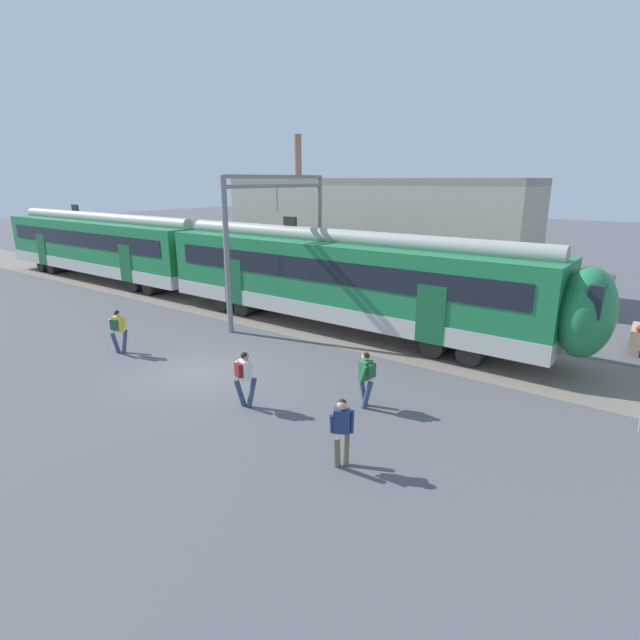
{
  "coord_description": "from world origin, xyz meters",
  "views": [
    {
      "loc": [
        12.66,
        -10.22,
        6.34
      ],
      "look_at": [
        2.64,
        3.22,
        1.6
      ],
      "focal_mm": 28.0,
      "sensor_mm": 36.0,
      "label": 1
    }
  ],
  "objects_px": {
    "pedestrian_yellow": "(118,328)",
    "pedestrian_white": "(244,375)",
    "pedestrian_green": "(366,375)",
    "pedestrian_navy": "(342,428)",
    "commuter_train": "(206,260)"
  },
  "relations": [
    {
      "from": "commuter_train",
      "to": "pedestrian_navy",
      "type": "distance_m",
      "value": 17.35
    },
    {
      "from": "commuter_train",
      "to": "pedestrian_navy",
      "type": "relative_size",
      "value": 22.83
    },
    {
      "from": "pedestrian_green",
      "to": "pedestrian_navy",
      "type": "xyz_separation_m",
      "value": [
        1.18,
        -2.96,
        -0.03
      ]
    },
    {
      "from": "pedestrian_green",
      "to": "pedestrian_navy",
      "type": "height_order",
      "value": "same"
    },
    {
      "from": "commuter_train",
      "to": "pedestrian_yellow",
      "type": "xyz_separation_m",
      "value": [
        3.72,
        -7.59,
        -1.26
      ]
    },
    {
      "from": "pedestrian_yellow",
      "to": "pedestrian_white",
      "type": "xyz_separation_m",
      "value": [
        7.1,
        -0.48,
        0.0
      ]
    },
    {
      "from": "pedestrian_yellow",
      "to": "pedestrian_white",
      "type": "height_order",
      "value": "same"
    },
    {
      "from": "commuter_train",
      "to": "pedestrian_white",
      "type": "distance_m",
      "value": 13.55
    },
    {
      "from": "pedestrian_yellow",
      "to": "pedestrian_navy",
      "type": "bearing_deg",
      "value": -7.15
    },
    {
      "from": "commuter_train",
      "to": "pedestrian_navy",
      "type": "xyz_separation_m",
      "value": [
        14.8,
        -8.98,
        -1.29
      ]
    },
    {
      "from": "commuter_train",
      "to": "pedestrian_white",
      "type": "height_order",
      "value": "commuter_train"
    },
    {
      "from": "pedestrian_yellow",
      "to": "pedestrian_white",
      "type": "bearing_deg",
      "value": -3.86
    },
    {
      "from": "pedestrian_white",
      "to": "pedestrian_green",
      "type": "relative_size",
      "value": 1.0
    },
    {
      "from": "commuter_train",
      "to": "pedestrian_yellow",
      "type": "height_order",
      "value": "commuter_train"
    },
    {
      "from": "commuter_train",
      "to": "pedestrian_white",
      "type": "xyz_separation_m",
      "value": [
        10.82,
        -8.07,
        -1.26
      ]
    }
  ]
}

